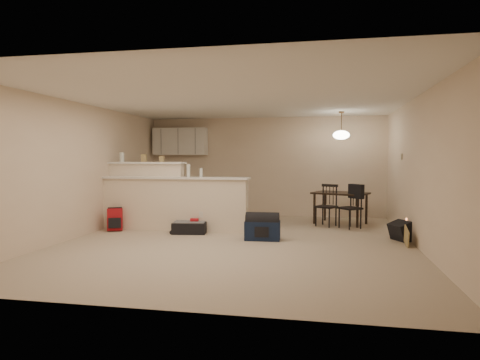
% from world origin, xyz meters
% --- Properties ---
extents(room, '(7.00, 7.02, 2.50)m').
position_xyz_m(room, '(0.00, 0.00, 1.25)').
color(room, '#B9A68E').
rests_on(room, ground).
extents(breakfast_bar, '(3.08, 0.58, 1.39)m').
position_xyz_m(breakfast_bar, '(-1.76, 0.98, 0.61)').
color(breakfast_bar, beige).
rests_on(breakfast_bar, ground).
extents(upper_cabinets, '(1.40, 0.34, 0.70)m').
position_xyz_m(upper_cabinets, '(-2.20, 3.32, 1.90)').
color(upper_cabinets, white).
rests_on(upper_cabinets, room).
extents(kitchen_counter, '(1.80, 0.60, 0.90)m').
position_xyz_m(kitchen_counter, '(-2.00, 3.19, 0.45)').
color(kitchen_counter, white).
rests_on(kitchen_counter, ground).
extents(thermostat, '(0.02, 0.12, 0.12)m').
position_xyz_m(thermostat, '(2.98, 1.55, 1.50)').
color(thermostat, beige).
rests_on(thermostat, room).
extents(jar, '(0.10, 0.10, 0.20)m').
position_xyz_m(jar, '(-2.75, 1.12, 1.49)').
color(jar, silver).
rests_on(jar, breakfast_bar).
extents(cereal_box, '(0.10, 0.07, 0.16)m').
position_xyz_m(cereal_box, '(-2.25, 1.12, 1.47)').
color(cereal_box, '#A48C55').
rests_on(cereal_box, breakfast_bar).
extents(small_box, '(0.08, 0.06, 0.12)m').
position_xyz_m(small_box, '(-1.85, 1.12, 1.45)').
color(small_box, '#A48C55').
rests_on(small_box, breakfast_bar).
extents(bottle_a, '(0.07, 0.07, 0.26)m').
position_xyz_m(bottle_a, '(-1.20, 0.90, 1.22)').
color(bottle_a, silver).
rests_on(bottle_a, breakfast_bar).
extents(bottle_b, '(0.06, 0.06, 0.18)m').
position_xyz_m(bottle_b, '(-0.93, 0.90, 1.18)').
color(bottle_b, silver).
rests_on(bottle_b, breakfast_bar).
extents(dining_table, '(1.33, 1.13, 0.71)m').
position_xyz_m(dining_table, '(1.85, 2.39, 0.62)').
color(dining_table, black).
rests_on(dining_table, ground).
extents(pendant_lamp, '(0.36, 0.36, 0.62)m').
position_xyz_m(pendant_lamp, '(1.85, 2.39, 1.99)').
color(pendant_lamp, brown).
rests_on(pendant_lamp, room).
extents(dining_chair_near, '(0.53, 0.52, 0.90)m').
position_xyz_m(dining_chair_near, '(1.54, 2.00, 0.45)').
color(dining_chair_near, black).
rests_on(dining_chair_near, ground).
extents(dining_chair_far, '(0.54, 0.54, 0.90)m').
position_xyz_m(dining_chair_far, '(2.03, 1.81, 0.45)').
color(dining_chair_far, black).
rests_on(dining_chair_far, ground).
extents(suitcase, '(0.69, 0.50, 0.22)m').
position_xyz_m(suitcase, '(-1.09, 0.61, 0.11)').
color(suitcase, black).
rests_on(suitcase, ground).
extents(red_backpack, '(0.35, 0.29, 0.44)m').
position_xyz_m(red_backpack, '(-2.66, 0.59, 0.22)').
color(red_backpack, '#AA131A').
rests_on(red_backpack, ground).
extents(navy_duffel, '(0.64, 0.37, 0.34)m').
position_xyz_m(navy_duffel, '(0.41, 0.22, 0.17)').
color(navy_duffel, '#111D37').
rests_on(navy_duffel, ground).
extents(black_daypack, '(0.42, 0.46, 0.33)m').
position_xyz_m(black_daypack, '(2.85, 0.61, 0.17)').
color(black_daypack, black).
rests_on(black_daypack, ground).
extents(cardboard_sheet, '(0.03, 0.40, 0.30)m').
position_xyz_m(cardboard_sheet, '(2.85, 0.13, 0.15)').
color(cardboard_sheet, '#A48C55').
rests_on(cardboard_sheet, ground).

